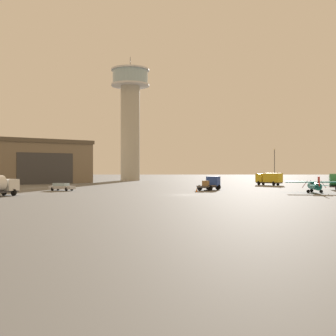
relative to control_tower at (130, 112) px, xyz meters
name	(u,v)px	position (x,y,z in m)	size (l,w,h in m)	color
ground_plane	(185,195)	(16.12, -73.17, -22.49)	(400.00, 400.00, 0.00)	#60605E
control_tower	(130,112)	(0.00, 0.00, 0.00)	(12.46, 12.46, 40.51)	#B2AD9E
hangar	(30,162)	(-25.33, -22.04, -16.68)	(35.76, 35.07, 11.60)	#7A6B56
airplane_teal	(315,185)	(37.34, -68.26, -21.22)	(9.28, 7.27, 2.73)	teal
truck_box_yellow	(269,178)	(36.91, -37.62, -20.85)	(5.98, 5.76, 2.87)	#38383D
truck_flatbed_blue	(211,183)	(21.22, -59.21, -21.28)	(4.70, 5.95, 2.48)	#38383D
car_silver	(62,187)	(-5.71, -62.06, -21.75)	(4.92, 3.34, 1.37)	#B7BABF
light_post_north	(274,163)	(42.25, -20.46, -16.90)	(0.44, 0.44, 9.49)	#38383D
traffic_cone_near_left	(197,190)	(18.23, -66.29, -22.13)	(0.36, 0.36, 0.72)	black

